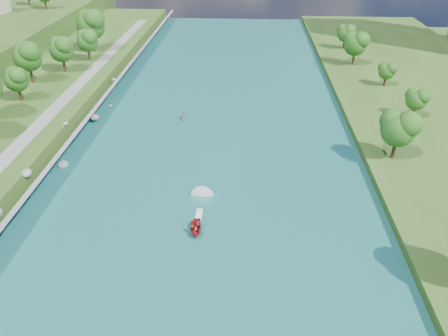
{
  "coord_description": "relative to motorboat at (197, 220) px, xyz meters",
  "views": [
    {
      "loc": [
        6.76,
        -43.52,
        38.72
      ],
      "look_at": [
        3.26,
        17.14,
        2.5
      ],
      "focal_mm": 35.0,
      "sensor_mm": 36.0,
      "label": 1
    }
  ],
  "objects": [
    {
      "name": "motorboat",
      "position": [
        0.0,
        0.0,
        0.0
      ],
      "size": [
        3.6,
        18.61,
        2.09
      ],
      "rotation": [
        0.0,
        0.0,
        3.23
      ],
      "color": "#AE0D19",
      "rests_on": "river_water"
    },
    {
      "name": "ground",
      "position": [
        -0.14,
        -5.65,
        -0.68
      ],
      "size": [
        260.0,
        260.0,
        0.0
      ],
      "primitive_type": "plane",
      "color": "#2D5119",
      "rests_on": "ground"
    },
    {
      "name": "riprap_bank",
      "position": [
        -26.0,
        13.42,
        1.12
      ],
      "size": [
        4.42,
        236.0,
        4.18
      ],
      "color": "slate",
      "rests_on": "ground"
    },
    {
      "name": "riverside_path",
      "position": [
        -32.64,
        14.35,
        2.87
      ],
      "size": [
        3.0,
        200.0,
        0.1
      ],
      "primitive_type": "cube",
      "color": "gray",
      "rests_on": "berm_west"
    },
    {
      "name": "river_water",
      "position": [
        -0.14,
        14.35,
        -0.63
      ],
      "size": [
        55.0,
        240.0,
        0.1
      ],
      "primitive_type": "cube",
      "color": "#185B5C",
      "rests_on": "ground"
    },
    {
      "name": "trees_east",
      "position": [
        35.19,
        31.5,
        5.68
      ],
      "size": [
        17.55,
        137.83,
        11.24
      ],
      "color": "#2A4A13",
      "rests_on": "berm_east"
    },
    {
      "name": "raft",
      "position": [
        -6.94,
        35.67,
        -0.24
      ],
      "size": [
        2.3,
        2.98,
        1.49
      ],
      "rotation": [
        0.0,
        0.0,
        0.12
      ],
      "color": "gray",
      "rests_on": "river_water"
    }
  ]
}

